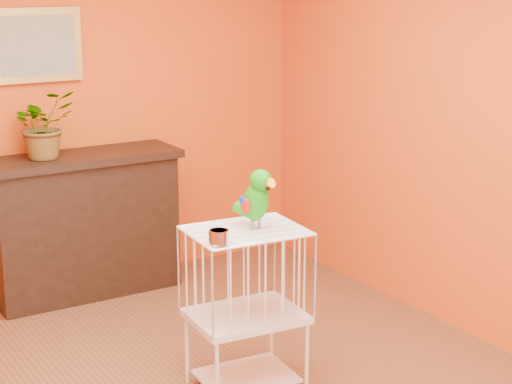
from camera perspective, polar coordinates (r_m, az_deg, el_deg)
room_shell at (r=4.00m, az=-4.53°, el=5.12°), size 4.50×4.50×4.50m
console_cabinet at (r=6.13m, az=-11.41°, el=-2.15°), size 1.36×0.49×1.01m
potted_plant at (r=5.88m, az=-13.91°, el=3.88°), size 0.49×0.53×0.36m
framed_picture at (r=6.03m, az=-14.39°, el=9.46°), size 0.62×0.04×0.50m
birdcage at (r=4.65m, az=-0.68°, el=-7.72°), size 0.63×0.50×0.91m
feed_cup at (r=4.25m, az=-2.49°, el=-3.02°), size 0.10×0.10×0.07m
parrot at (r=4.48m, az=0.00°, el=-0.40°), size 0.17×0.30×0.33m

